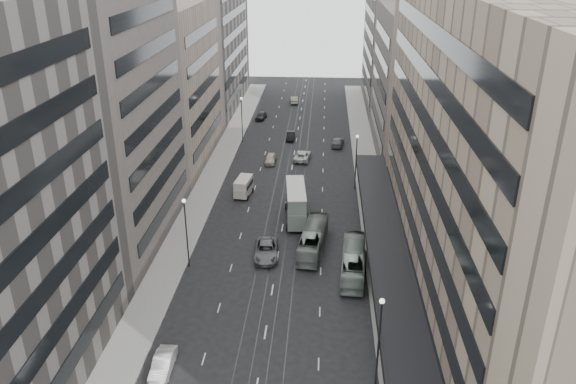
% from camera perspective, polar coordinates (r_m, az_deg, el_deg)
% --- Properties ---
extents(ground, '(220.00, 220.00, 0.00)m').
position_cam_1_polar(ground, '(53.00, -2.42, -14.71)').
color(ground, black).
rests_on(ground, ground).
extents(sidewalk_right, '(4.00, 125.00, 0.15)m').
position_cam_1_polar(sidewalk_right, '(85.57, 8.24, 0.99)').
color(sidewalk_right, gray).
rests_on(sidewalk_right, ground).
extents(sidewalk_left, '(4.00, 125.00, 0.15)m').
position_cam_1_polar(sidewalk_left, '(86.92, -7.73, 1.40)').
color(sidewalk_left, gray).
rests_on(sidewalk_left, ground).
extents(department_store, '(19.20, 60.00, 30.00)m').
position_cam_1_polar(department_store, '(54.93, 21.13, 3.00)').
color(department_store, gray).
rests_on(department_store, ground).
extents(building_right_mid, '(15.00, 28.00, 24.00)m').
position_cam_1_polar(building_right_mid, '(96.92, 13.79, 10.71)').
color(building_right_mid, '#48423E').
rests_on(building_right_mid, ground).
extents(building_right_far, '(15.00, 32.00, 28.00)m').
position_cam_1_polar(building_right_far, '(125.70, 11.70, 14.74)').
color(building_right_far, '#605B57').
rests_on(building_right_far, ground).
extents(building_left_b, '(15.00, 26.00, 34.00)m').
position_cam_1_polar(building_left_b, '(67.59, -19.57, 8.81)').
color(building_left_b, '#48423E').
rests_on(building_left_b, ground).
extents(building_left_c, '(15.00, 28.00, 25.00)m').
position_cam_1_polar(building_left_c, '(93.32, -12.98, 10.60)').
color(building_left_c, '#7A6C5F').
rests_on(building_left_c, ground).
extents(building_left_d, '(15.00, 38.00, 28.00)m').
position_cam_1_polar(building_left_d, '(124.45, -8.82, 14.86)').
color(building_left_d, '#605B57').
rests_on(building_left_d, ground).
extents(lamp_right_near, '(0.44, 0.44, 8.32)m').
position_cam_1_polar(lamp_right_near, '(45.89, 9.29, -13.85)').
color(lamp_right_near, '#262628').
rests_on(lamp_right_near, ground).
extents(lamp_right_far, '(0.44, 0.44, 8.32)m').
position_cam_1_polar(lamp_right_far, '(81.21, 6.95, 3.69)').
color(lamp_right_far, '#262628').
rests_on(lamp_right_far, ground).
extents(lamp_left_near, '(0.44, 0.44, 8.32)m').
position_cam_1_polar(lamp_left_near, '(61.73, -10.33, -3.33)').
color(lamp_left_near, '#262628').
rests_on(lamp_left_near, ground).
extents(lamp_left_far, '(0.44, 0.44, 8.32)m').
position_cam_1_polar(lamp_left_far, '(101.13, -4.72, 7.86)').
color(lamp_left_far, '#262628').
rests_on(lamp_left_far, ground).
extents(bus_near, '(3.12, 10.44, 2.87)m').
position_cam_1_polar(bus_near, '(61.82, 6.64, -7.03)').
color(bus_near, gray).
rests_on(bus_near, ground).
extents(bus_far, '(3.62, 10.45, 2.85)m').
position_cam_1_polar(bus_far, '(65.87, 2.55, -4.81)').
color(bus_far, gray).
rests_on(bus_far, ground).
extents(double_decker, '(3.22, 8.57, 4.59)m').
position_cam_1_polar(double_decker, '(72.35, 0.80, -1.08)').
color(double_decker, slate).
rests_on(double_decker, ground).
extents(panel_van, '(2.48, 4.39, 2.64)m').
position_cam_1_polar(panel_van, '(80.06, -4.53, 0.59)').
color(panel_van, '#B5AFA3').
rests_on(panel_van, ground).
extents(sedan_1, '(1.59, 4.42, 1.45)m').
position_cam_1_polar(sedan_1, '(50.40, -12.59, -16.71)').
color(sedan_1, silver).
rests_on(sedan_1, ground).
extents(sedan_2, '(3.03, 5.95, 1.61)m').
position_cam_1_polar(sedan_2, '(64.80, -2.23, -5.96)').
color(sedan_2, slate).
rests_on(sedan_2, ground).
extents(sedan_4, '(1.72, 4.28, 1.46)m').
position_cam_1_polar(sedan_4, '(92.23, -1.79, 3.40)').
color(sedan_4, '#BCB19C').
rests_on(sedan_4, ground).
extents(sedan_5, '(1.48, 4.22, 1.39)m').
position_cam_1_polar(sedan_5, '(103.59, 0.27, 5.73)').
color(sedan_5, black).
rests_on(sedan_5, ground).
extents(sedan_6, '(2.92, 5.45, 1.45)m').
position_cam_1_polar(sedan_6, '(93.57, 1.47, 3.71)').
color(sedan_6, silver).
rests_on(sedan_6, ground).
extents(sedan_7, '(2.57, 5.12, 1.43)m').
position_cam_1_polar(sedan_7, '(100.60, 5.06, 5.08)').
color(sedan_7, '#59595C').
rests_on(sedan_7, ground).
extents(sedan_8, '(2.27, 4.54, 1.49)m').
position_cam_1_polar(sedan_8, '(116.21, -2.73, 7.76)').
color(sedan_8, '#232325').
rests_on(sedan_8, ground).
extents(sedan_9, '(1.92, 4.60, 1.48)m').
position_cam_1_polar(sedan_9, '(128.35, 0.64, 9.35)').
color(sedan_9, '#A19985').
rests_on(sedan_9, ground).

